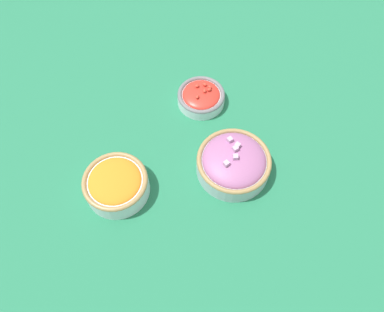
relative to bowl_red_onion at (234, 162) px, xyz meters
name	(u,v)px	position (x,y,z in m)	size (l,w,h in m)	color
ground_plane	(192,162)	(0.08, -0.07, -0.04)	(3.00, 3.00, 0.00)	#23704C
bowl_red_onion	(234,162)	(0.00, 0.00, 0.00)	(0.18, 0.18, 0.08)	#B2C1CC
bowl_cherry_tomatoes	(201,97)	(-0.04, -0.23, -0.01)	(0.13, 0.13, 0.05)	silver
bowl_carrots	(116,184)	(0.28, -0.09, 0.00)	(0.16, 0.16, 0.06)	silver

